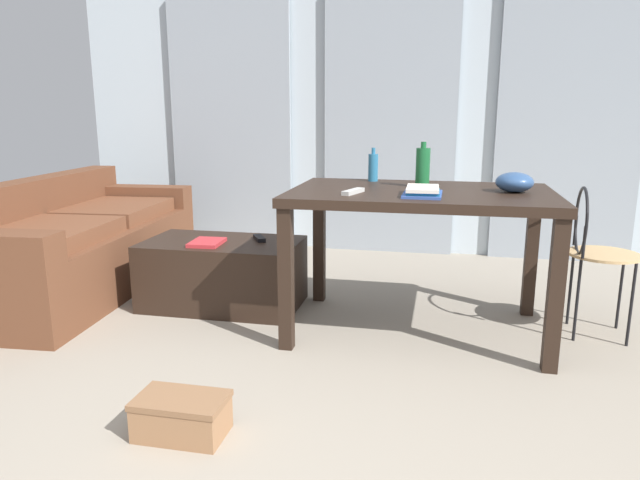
% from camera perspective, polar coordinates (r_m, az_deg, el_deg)
% --- Properties ---
extents(ground_plane, '(8.31, 8.31, 0.00)m').
position_cam_1_polar(ground_plane, '(3.17, 2.83, -9.76)').
color(ground_plane, gray).
extents(wall_back, '(5.55, 0.10, 2.57)m').
position_cam_1_polar(wall_back, '(5.05, 7.05, 13.44)').
color(wall_back, silver).
rests_on(wall_back, ground).
extents(curtains, '(3.94, 0.03, 2.18)m').
position_cam_1_polar(curtains, '(4.96, 6.90, 11.24)').
color(curtains, '#99A3AD').
rests_on(curtains, ground).
extents(couch, '(1.01, 2.11, 0.75)m').
position_cam_1_polar(couch, '(4.30, -23.16, -0.53)').
color(couch, brown).
rests_on(couch, ground).
extents(coffee_table, '(0.96, 0.56, 0.42)m').
position_cam_1_polar(coffee_table, '(3.68, -9.58, -3.29)').
color(coffee_table, black).
rests_on(coffee_table, ground).
extents(craft_table, '(1.39, 0.90, 0.79)m').
position_cam_1_polar(craft_table, '(3.15, 9.93, 3.08)').
color(craft_table, black).
rests_on(craft_table, ground).
extents(wire_chair, '(0.37, 0.38, 0.82)m').
position_cam_1_polar(wire_chair, '(3.42, 25.42, -0.24)').
color(wire_chair, tan).
rests_on(wire_chair, ground).
extents(bottle_near, '(0.06, 0.06, 0.20)m').
position_cam_1_polar(bottle_near, '(3.50, 5.29, 7.21)').
color(bottle_near, teal).
rests_on(bottle_near, craft_table).
extents(bottle_far, '(0.08, 0.08, 0.25)m').
position_cam_1_polar(bottle_far, '(3.26, 10.15, 7.12)').
color(bottle_far, '#195B2D').
rests_on(bottle_far, craft_table).
extents(bowl, '(0.19, 0.19, 0.10)m').
position_cam_1_polar(bowl, '(3.18, 18.72, 5.45)').
color(bowl, '#2D4C7A').
rests_on(bowl, craft_table).
extents(book_stack, '(0.19, 0.28, 0.05)m').
position_cam_1_polar(book_stack, '(2.93, 10.15, 4.75)').
color(book_stack, '#33519E').
rests_on(book_stack, craft_table).
extents(tv_remote_on_table, '(0.10, 0.19, 0.02)m').
position_cam_1_polar(tv_remote_on_table, '(2.97, 3.30, 4.82)').
color(tv_remote_on_table, '#B7B7B2').
rests_on(tv_remote_on_table, craft_table).
extents(tv_remote_primary, '(0.12, 0.16, 0.02)m').
position_cam_1_polar(tv_remote_primary, '(3.62, -6.04, 0.19)').
color(tv_remote_primary, black).
rests_on(tv_remote_primary, coffee_table).
extents(magazine, '(0.19, 0.24, 0.02)m').
position_cam_1_polar(magazine, '(3.56, -11.15, -0.25)').
color(magazine, red).
rests_on(magazine, coffee_table).
extents(shoebox, '(0.34, 0.21, 0.16)m').
position_cam_1_polar(shoebox, '(2.34, -13.55, -16.60)').
color(shoebox, '#996B47').
rests_on(shoebox, ground).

